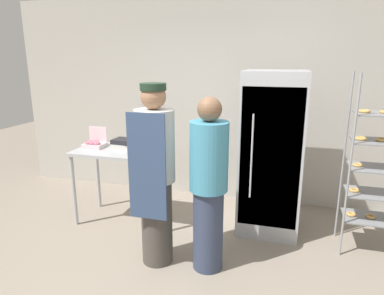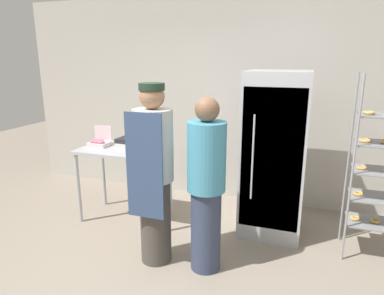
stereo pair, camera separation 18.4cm
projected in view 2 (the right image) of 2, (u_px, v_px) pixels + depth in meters
name	position (u px, v px, depth m)	size (l,w,h in m)	color
ground_plane	(168.00, 294.00, 2.96)	(14.00, 14.00, 0.00)	gray
back_wall	(232.00, 101.00, 4.73)	(6.40, 0.12, 2.81)	#B7B2A8
refrigerator	(274.00, 155.00, 3.82)	(0.68, 0.70, 1.85)	#ADAFB5
baking_rack	(383.00, 170.00, 3.33)	(0.61, 0.43, 1.85)	#93969B
prep_counter	(124.00, 158.00, 4.16)	(1.06, 0.62, 0.91)	#ADAFB5
donut_box	(99.00, 142.00, 4.26)	(0.25, 0.20, 0.24)	silver
blender_pitcher	(152.00, 138.00, 4.15)	(0.14, 0.14, 0.27)	black
binder_stack	(130.00, 143.00, 4.22)	(0.32, 0.24, 0.11)	silver
person_baker	(154.00, 173.00, 3.24)	(0.37, 0.39, 1.76)	#47423D
person_customer	(206.00, 186.00, 3.12)	(0.35, 0.35, 1.66)	#333D56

